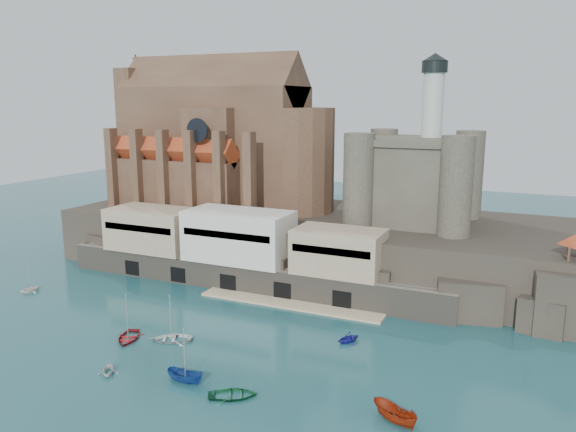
{
  "coord_description": "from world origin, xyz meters",
  "views": [
    {
      "loc": [
        35.9,
        -57.78,
        31.26
      ],
      "look_at": [
        -4.65,
        32.0,
        11.01
      ],
      "focal_mm": 35.0,
      "sensor_mm": 36.0,
      "label": 1
    }
  ],
  "objects_px": {
    "castle_keep": "(416,176)",
    "boat_2": "(186,382)",
    "church": "(221,146)",
    "boat_0": "(128,339)",
    "boat_1": "(108,373)"
  },
  "relations": [
    {
      "from": "church",
      "to": "boat_0",
      "type": "height_order",
      "value": "church"
    },
    {
      "from": "boat_1",
      "to": "boat_2",
      "type": "xyz_separation_m",
      "value": [
        9.4,
        2.05,
        0.0
      ]
    },
    {
      "from": "castle_keep",
      "to": "church",
      "type": "bearing_deg",
      "value": 178.89
    },
    {
      "from": "castle_keep",
      "to": "boat_2",
      "type": "distance_m",
      "value": 55.53
    },
    {
      "from": "church",
      "to": "boat_1",
      "type": "height_order",
      "value": "church"
    },
    {
      "from": "boat_2",
      "to": "church",
      "type": "bearing_deg",
      "value": 27.12
    },
    {
      "from": "church",
      "to": "boat_1",
      "type": "distance_m",
      "value": 59.67
    },
    {
      "from": "church",
      "to": "boat_0",
      "type": "bearing_deg",
      "value": -75.31
    },
    {
      "from": "church",
      "to": "boat_2",
      "type": "relative_size",
      "value": 10.02
    },
    {
      "from": "boat_1",
      "to": "castle_keep",
      "type": "bearing_deg",
      "value": 31.55
    },
    {
      "from": "boat_0",
      "to": "boat_1",
      "type": "bearing_deg",
      "value": -86.68
    },
    {
      "from": "boat_0",
      "to": "boat_1",
      "type": "relative_size",
      "value": 1.69
    },
    {
      "from": "boat_0",
      "to": "boat_2",
      "type": "height_order",
      "value": "boat_0"
    },
    {
      "from": "church",
      "to": "boat_2",
      "type": "distance_m",
      "value": 61.1
    },
    {
      "from": "castle_keep",
      "to": "boat_0",
      "type": "height_order",
      "value": "castle_keep"
    }
  ]
}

